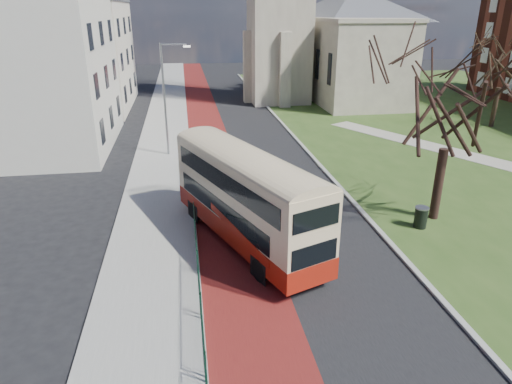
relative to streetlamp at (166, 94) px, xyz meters
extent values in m
plane|color=black|center=(4.35, -18.00, -4.59)|extent=(160.00, 160.00, 0.00)
cube|color=black|center=(5.85, 2.00, -4.59)|extent=(9.00, 120.00, 0.01)
cube|color=#591414|center=(3.15, 2.00, -4.59)|extent=(3.40, 120.00, 0.01)
cube|color=gray|center=(-0.65, 2.00, -4.53)|extent=(4.00, 120.00, 0.12)
cube|color=#999993|center=(1.35, 2.00, -4.53)|extent=(0.25, 120.00, 0.13)
cube|color=#999993|center=(10.45, 4.00, -4.53)|extent=(0.25, 80.00, 0.13)
cube|color=#2F4B1B|center=(30.35, 4.00, -4.57)|extent=(40.00, 80.00, 0.04)
cylinder|color=#0C3523|center=(1.40, -14.00, -3.49)|extent=(0.04, 24.00, 0.04)
cylinder|color=#0C3523|center=(1.40, -14.00, -4.44)|extent=(0.04, 24.00, 0.04)
cube|color=gray|center=(20.85, 20.00, -0.09)|extent=(9.00, 18.00, 9.00)
cube|color=beige|center=(-9.65, 4.00, 1.66)|extent=(10.00, 14.00, 12.50)
cube|color=beige|center=(-9.65, 20.00, 0.91)|extent=(10.00, 16.00, 11.00)
cylinder|color=gray|center=(-0.15, 0.00, -0.47)|extent=(0.16, 0.16, 8.00)
cylinder|color=gray|center=(0.75, 0.00, 3.43)|extent=(1.80, 0.10, 0.10)
cube|color=silver|center=(1.65, 0.00, 3.28)|extent=(0.50, 0.18, 0.12)
cube|color=maroon|center=(3.76, -14.62, -3.63)|extent=(6.05, 10.55, 0.94)
cube|color=beige|center=(3.76, -14.62, -1.79)|extent=(6.01, 10.50, 2.74)
cube|color=black|center=(2.55, -14.79, -2.64)|extent=(3.18, 7.95, 0.90)
cube|color=black|center=(4.76, -13.92, -2.64)|extent=(3.18, 7.95, 0.90)
cube|color=black|center=(2.66, -15.05, -1.22)|extent=(3.48, 8.72, 0.85)
cube|color=black|center=(4.86, -14.19, -1.22)|extent=(3.48, 8.72, 0.85)
cube|color=black|center=(1.87, -9.81, -2.64)|extent=(2.00, 0.85, 0.99)
cube|color=black|center=(1.87, -9.81, -1.22)|extent=(2.00, 0.85, 0.85)
cube|color=orange|center=(1.87, -9.81, -0.68)|extent=(1.61, 0.71, 0.28)
cylinder|color=black|center=(1.46, -11.73, -4.10)|extent=(0.62, 1.02, 0.98)
cylinder|color=black|center=(3.47, -10.93, -4.10)|extent=(0.62, 1.02, 0.98)
cylinder|color=black|center=(3.89, -17.92, -4.10)|extent=(0.62, 1.02, 0.98)
cylinder|color=black|center=(5.91, -17.12, -4.10)|extent=(0.62, 1.02, 0.98)
cylinder|color=black|center=(13.93, -13.47, -2.66)|extent=(0.61, 0.61, 3.79)
cylinder|color=#302218|center=(29.60, 4.40, -2.75)|extent=(0.55, 0.55, 3.61)
cylinder|color=black|center=(12.66, -14.42, -4.04)|extent=(0.73, 0.73, 1.03)
cylinder|color=gray|center=(12.66, -14.42, -3.49)|extent=(0.78, 0.78, 0.07)
camera|label=1|loc=(1.23, -33.64, 5.75)|focal=32.00mm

